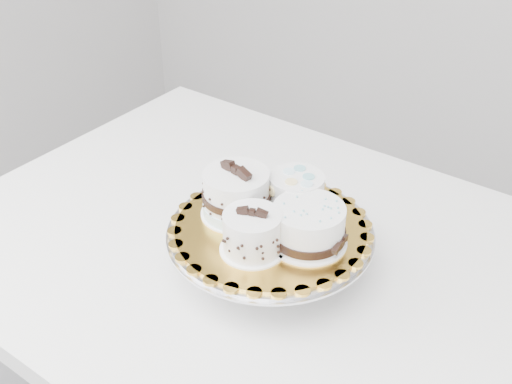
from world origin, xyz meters
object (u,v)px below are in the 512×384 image
Objects in this scene: cake_ribbon at (309,227)px; cake_board at (270,228)px; cake_dots at (296,193)px; table at (288,290)px; cake_stand at (270,243)px; cake_banded at (237,196)px; cake_swirl at (252,233)px.

cake_board is at bearing 175.08° from cake_ribbon.
cake_dots reaches higher than cake_board.
cake_ribbon is at bearing 1.27° from cake_board.
table is 9.82× the size of cake_ribbon.
cake_stand is 2.67× the size of cake_banded.
cake_board is at bearing 12.70° from cake_banded.
cake_stand is 0.09m from cake_ribbon.
cake_banded is at bearing -178.53° from cake_board.
cake_board is at bearing -98.45° from cake_dots.
cake_stand is 2.93× the size of cake_swirl.
table is 0.23m from cake_swirl.
cake_banded is at bearing -143.88° from table.
cake_ribbon is at bearing 27.23° from cake_swirl.
cake_swirl is 0.91× the size of cake_banded.
cake_stand is 0.03m from cake_board.
cake_board is at bearing -90.00° from cake_stand.
cake_swirl is at bearing -81.09° from cake_board.
cake_ribbon is at bearing -36.78° from table.
cake_dots reaches higher than cake_stand.
cake_stand is at bearing 12.70° from cake_banded.
cake_ribbon is at bearing 12.59° from cake_banded.
table is 3.80× the size of cake_stand.
cake_dots reaches higher than table.
cake_swirl is 1.02× the size of cake_dots.
cake_dots is 0.09m from cake_ribbon.
cake_ribbon is (0.07, 0.00, 0.03)m from cake_board.
table is at bearing -94.47° from cake_dots.
cake_banded is (-0.07, -0.05, 0.20)m from table.
cake_swirl is at bearing -28.06° from cake_banded.
cake_board reaches higher than cake_stand.
cake_board is 0.07m from cake_swirl.
table is 10.14× the size of cake_banded.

